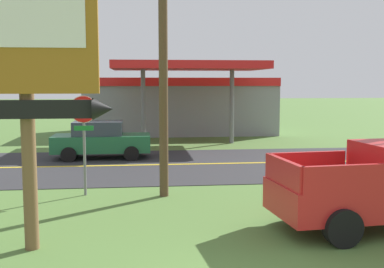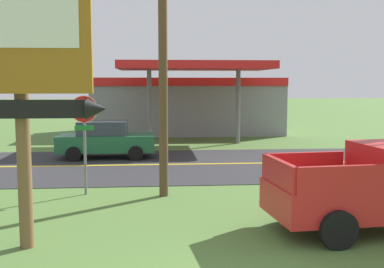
{
  "view_description": "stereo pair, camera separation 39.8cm",
  "coord_description": "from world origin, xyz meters",
  "px_view_note": "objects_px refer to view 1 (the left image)",
  "views": [
    {
      "loc": [
        -1.54,
        -6.02,
        3.34
      ],
      "look_at": [
        0.0,
        8.0,
        1.8
      ],
      "focal_mm": 44.65,
      "sensor_mm": 36.0,
      "label": 1
    },
    {
      "loc": [
        -1.15,
        -6.06,
        3.34
      ],
      "look_at": [
        0.0,
        8.0,
        1.8
      ],
      "focal_mm": 44.65,
      "sensor_mm": 36.0,
      "label": 2
    }
  ],
  "objects_px": {
    "stop_sign": "(84,127)",
    "utility_pole": "(163,33)",
    "motel_sign": "(27,52)",
    "gas_station": "(179,103)",
    "car_green_mid_lane": "(101,140)"
  },
  "relations": [
    {
      "from": "utility_pole",
      "to": "car_green_mid_lane",
      "type": "distance_m",
      "value": 8.55
    },
    {
      "from": "utility_pole",
      "to": "car_green_mid_lane",
      "type": "height_order",
      "value": "utility_pole"
    },
    {
      "from": "car_green_mid_lane",
      "to": "gas_station",
      "type": "bearing_deg",
      "value": 67.16
    },
    {
      "from": "motel_sign",
      "to": "stop_sign",
      "type": "distance_m",
      "value": 5.06
    },
    {
      "from": "motel_sign",
      "to": "car_green_mid_lane",
      "type": "distance_m",
      "value": 11.97
    },
    {
      "from": "motel_sign",
      "to": "utility_pole",
      "type": "distance_m",
      "value": 5.22
    },
    {
      "from": "motel_sign",
      "to": "car_green_mid_lane",
      "type": "relative_size",
      "value": 1.42
    },
    {
      "from": "car_green_mid_lane",
      "to": "utility_pole",
      "type": "bearing_deg",
      "value": -71.71
    },
    {
      "from": "motel_sign",
      "to": "stop_sign",
      "type": "bearing_deg",
      "value": 83.94
    },
    {
      "from": "stop_sign",
      "to": "utility_pole",
      "type": "height_order",
      "value": "utility_pole"
    },
    {
      "from": "stop_sign",
      "to": "utility_pole",
      "type": "xyz_separation_m",
      "value": [
        2.32,
        -0.34,
        2.69
      ]
    },
    {
      "from": "gas_station",
      "to": "stop_sign",
      "type": "bearing_deg",
      "value": -103.88
    },
    {
      "from": "gas_station",
      "to": "car_green_mid_lane",
      "type": "distance_m",
      "value": 11.14
    },
    {
      "from": "motel_sign",
      "to": "car_green_mid_lane",
      "type": "xyz_separation_m",
      "value": [
        0.42,
        11.56,
        -3.08
      ]
    },
    {
      "from": "motel_sign",
      "to": "gas_station",
      "type": "height_order",
      "value": "motel_sign"
    }
  ]
}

